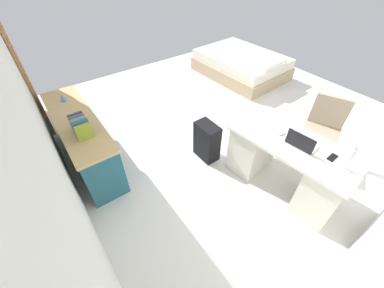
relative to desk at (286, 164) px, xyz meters
The scene contains 14 objects.
ground_plane 1.46m from the desk, 10.16° to the right, with size 6.02×6.02×0.00m, color silver.
wall_back 2.81m from the desk, 58.42° to the left, with size 4.91×0.10×2.62m, color silver.
door_wooden 4.00m from the desk, 33.50° to the left, with size 0.88×0.05×2.04m, color #936038.
desk is the anchor object (origin of this frame).
office_chair 0.81m from the desk, 85.70° to the right, with size 0.60×0.60×0.94m.
credenza 2.70m from the desk, 44.15° to the left, with size 1.80×0.48×0.75m.
bed 3.21m from the desk, 35.58° to the right, with size 1.96×1.49×0.58m.
suitcase_black 1.09m from the desk, 24.83° to the left, with size 0.36×0.22×0.57m, color black.
laptop 0.41m from the desk, behind, with size 0.33×0.26×0.21m.
computer_mouse 0.41m from the desk, ahead, with size 0.06×0.10×0.03m, color white.
cell_phone_near_laptop 0.54m from the desk, 162.95° to the right, with size 0.07×0.14×0.01m, color black.
desk_lamp 0.79m from the desk, behind, with size 0.16×0.11×0.34m.
book_row 2.49m from the desk, 50.07° to the left, with size 0.31×0.17×0.23m.
figurine_small 3.10m from the desk, 37.67° to the left, with size 0.08×0.08×0.11m, color #4C7FBF.
Camera 1 is at (-2.30, 2.36, 2.52)m, focal length 22.04 mm.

